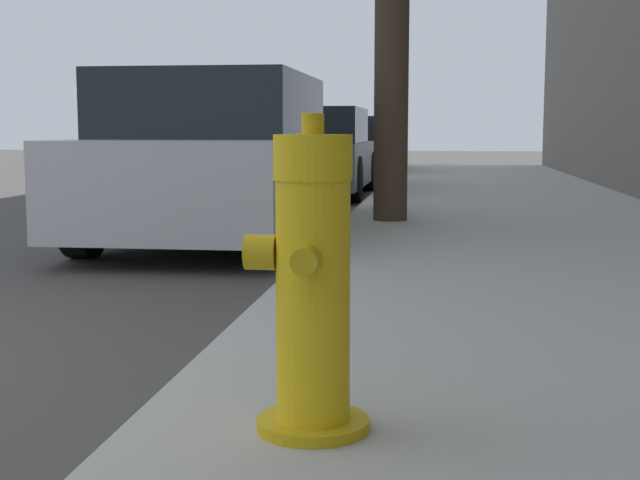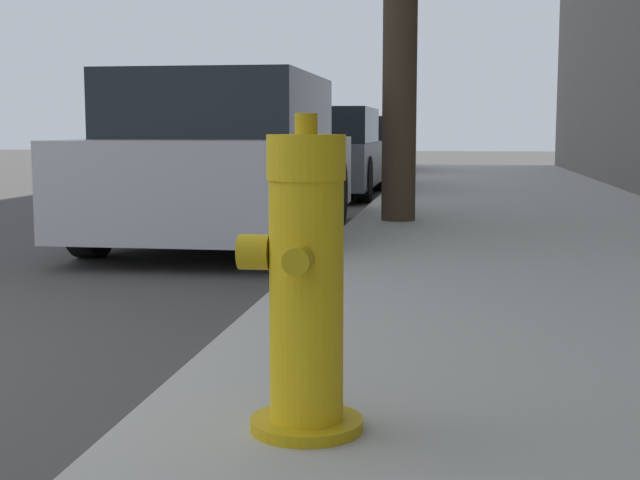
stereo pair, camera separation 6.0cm
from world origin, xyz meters
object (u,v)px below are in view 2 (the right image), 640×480
parked_car_mid (323,153)px  parked_car_far (361,147)px  parked_car_near (228,161)px  fire_hydrant (305,288)px

parked_car_mid → parked_car_far: 6.13m
parked_car_mid → parked_car_near: bearing=-90.6°
parked_car_near → parked_car_mid: parked_car_near is taller
parked_car_far → fire_hydrant: bearing=-84.6°
parked_car_near → parked_car_mid: (0.06, 5.64, -0.08)m
parked_car_mid → parked_car_far: (-0.06, 6.13, -0.02)m
parked_car_near → parked_car_mid: 5.64m
parked_car_near → parked_car_far: parked_car_near is taller
fire_hydrant → parked_car_near: parked_car_near is taller
fire_hydrant → parked_car_far: 17.36m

